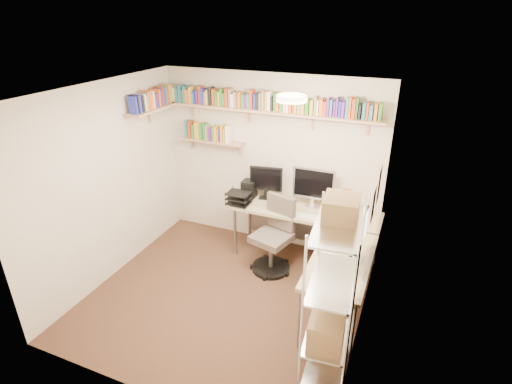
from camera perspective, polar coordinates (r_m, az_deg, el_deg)
ground at (r=5.12m, az=-4.38°, el=-14.66°), size 3.20×3.20×0.00m
room_shell at (r=4.31m, az=-4.98°, el=1.47°), size 3.24×3.04×2.52m
wall_shelves at (r=5.46m, az=-3.10°, el=11.81°), size 3.12×1.09×0.80m
corner_desk at (r=5.21m, az=6.87°, el=-3.91°), size 2.06×1.97×1.34m
office_chair at (r=5.37m, az=2.58°, el=-6.88°), size 0.56×0.58×1.03m
wire_rack at (r=3.55m, az=10.73°, el=-14.46°), size 0.45×0.81×1.91m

